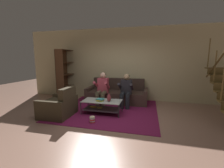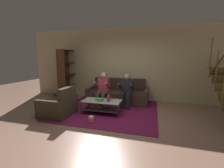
{
  "view_description": "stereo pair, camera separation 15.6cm",
  "coord_description": "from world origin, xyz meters",
  "px_view_note": "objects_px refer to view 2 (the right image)",
  "views": [
    {
      "loc": [
        1.05,
        -3.67,
        1.65
      ],
      "look_at": [
        -0.09,
        0.94,
        0.87
      ],
      "focal_mm": 24.0,
      "sensor_mm": 36.0,
      "label": 1
    },
    {
      "loc": [
        1.2,
        -3.63,
        1.65
      ],
      "look_at": [
        -0.09,
        0.94,
        0.87
      ],
      "focal_mm": 24.0,
      "sensor_mm": 36.0,
      "label": 2
    }
  ],
  "objects_px": {
    "popcorn_tub": "(91,119)",
    "person_seated_left": "(103,87)",
    "vase": "(109,98)",
    "person_seated_right": "(126,89)",
    "coffee_table": "(102,105)",
    "book_stack": "(100,100)",
    "bookshelf": "(67,82)",
    "couch": "(118,94)",
    "armchair": "(59,106)"
  },
  "relations": [
    {
      "from": "book_stack",
      "to": "coffee_table",
      "type": "bearing_deg",
      "value": 62.01
    },
    {
      "from": "armchair",
      "to": "popcorn_tub",
      "type": "relative_size",
      "value": 5.18
    },
    {
      "from": "person_seated_left",
      "to": "vase",
      "type": "height_order",
      "value": "person_seated_left"
    },
    {
      "from": "coffee_table",
      "to": "book_stack",
      "type": "xyz_separation_m",
      "value": [
        -0.03,
        -0.06,
        0.17
      ]
    },
    {
      "from": "person_seated_right",
      "to": "book_stack",
      "type": "distance_m",
      "value": 1.12
    },
    {
      "from": "couch",
      "to": "coffee_table",
      "type": "height_order",
      "value": "couch"
    },
    {
      "from": "person_seated_right",
      "to": "person_seated_left",
      "type": "bearing_deg",
      "value": 179.78
    },
    {
      "from": "armchair",
      "to": "person_seated_right",
      "type": "bearing_deg",
      "value": 36.89
    },
    {
      "from": "bookshelf",
      "to": "popcorn_tub",
      "type": "bearing_deg",
      "value": -45.98
    },
    {
      "from": "bookshelf",
      "to": "popcorn_tub",
      "type": "height_order",
      "value": "bookshelf"
    },
    {
      "from": "person_seated_right",
      "to": "coffee_table",
      "type": "height_order",
      "value": "person_seated_right"
    },
    {
      "from": "armchair",
      "to": "coffee_table",
      "type": "bearing_deg",
      "value": 23.61
    },
    {
      "from": "person_seated_right",
      "to": "vase",
      "type": "relative_size",
      "value": 4.9
    },
    {
      "from": "person_seated_right",
      "to": "armchair",
      "type": "distance_m",
      "value": 2.25
    },
    {
      "from": "armchair",
      "to": "popcorn_tub",
      "type": "distance_m",
      "value": 1.17
    },
    {
      "from": "book_stack",
      "to": "person_seated_right",
      "type": "bearing_deg",
      "value": 53.78
    },
    {
      "from": "bookshelf",
      "to": "armchair",
      "type": "distance_m",
      "value": 2.13
    },
    {
      "from": "couch",
      "to": "person_seated_right",
      "type": "relative_size",
      "value": 2.02
    },
    {
      "from": "couch",
      "to": "armchair",
      "type": "bearing_deg",
      "value": -125.69
    },
    {
      "from": "coffee_table",
      "to": "book_stack",
      "type": "bearing_deg",
      "value": -117.99
    },
    {
      "from": "bookshelf",
      "to": "popcorn_tub",
      "type": "distance_m",
      "value": 2.99
    },
    {
      "from": "person_seated_left",
      "to": "person_seated_right",
      "type": "xyz_separation_m",
      "value": [
        0.86,
        -0.0,
        -0.02
      ]
    },
    {
      "from": "coffee_table",
      "to": "armchair",
      "type": "relative_size",
      "value": 1.25
    },
    {
      "from": "vase",
      "to": "armchair",
      "type": "distance_m",
      "value": 1.49
    },
    {
      "from": "person_seated_left",
      "to": "coffee_table",
      "type": "relative_size",
      "value": 1.0
    },
    {
      "from": "coffee_table",
      "to": "popcorn_tub",
      "type": "bearing_deg",
      "value": -92.48
    },
    {
      "from": "book_stack",
      "to": "armchair",
      "type": "xyz_separation_m",
      "value": [
        -1.12,
        -0.44,
        -0.16
      ]
    },
    {
      "from": "coffee_table",
      "to": "book_stack",
      "type": "distance_m",
      "value": 0.18
    },
    {
      "from": "book_stack",
      "to": "bookshelf",
      "type": "relative_size",
      "value": 0.12
    },
    {
      "from": "couch",
      "to": "book_stack",
      "type": "bearing_deg",
      "value": -98.79
    },
    {
      "from": "coffee_table",
      "to": "person_seated_left",
      "type": "bearing_deg",
      "value": 106.38
    },
    {
      "from": "person_seated_left",
      "to": "armchair",
      "type": "height_order",
      "value": "person_seated_left"
    },
    {
      "from": "person_seated_left",
      "to": "bookshelf",
      "type": "height_order",
      "value": "bookshelf"
    },
    {
      "from": "bookshelf",
      "to": "person_seated_right",
      "type": "bearing_deg",
      "value": -11.43
    },
    {
      "from": "couch",
      "to": "coffee_table",
      "type": "bearing_deg",
      "value": -97.8
    },
    {
      "from": "person_seated_left",
      "to": "bookshelf",
      "type": "xyz_separation_m",
      "value": [
        -1.82,
        0.54,
        0.06
      ]
    },
    {
      "from": "couch",
      "to": "popcorn_tub",
      "type": "height_order",
      "value": "couch"
    },
    {
      "from": "couch",
      "to": "book_stack",
      "type": "distance_m",
      "value": 1.45
    },
    {
      "from": "couch",
      "to": "person_seated_left",
      "type": "distance_m",
      "value": 0.77
    },
    {
      "from": "person_seated_left",
      "to": "bookshelf",
      "type": "relative_size",
      "value": 0.58
    },
    {
      "from": "vase",
      "to": "person_seated_right",
      "type": "bearing_deg",
      "value": 66.61
    },
    {
      "from": "coffee_table",
      "to": "vase",
      "type": "relative_size",
      "value": 5.05
    },
    {
      "from": "armchair",
      "to": "popcorn_tub",
      "type": "bearing_deg",
      "value": -11.59
    },
    {
      "from": "person_seated_right",
      "to": "bookshelf",
      "type": "bearing_deg",
      "value": 168.57
    },
    {
      "from": "bookshelf",
      "to": "armchair",
      "type": "height_order",
      "value": "bookshelf"
    },
    {
      "from": "person_seated_right",
      "to": "couch",
      "type": "bearing_deg",
      "value": 128.63
    },
    {
      "from": "vase",
      "to": "person_seated_left",
      "type": "bearing_deg",
      "value": 118.91
    },
    {
      "from": "popcorn_tub",
      "to": "person_seated_left",
      "type": "bearing_deg",
      "value": 97.7
    },
    {
      "from": "couch",
      "to": "armchair",
      "type": "relative_size",
      "value": 2.45
    },
    {
      "from": "couch",
      "to": "popcorn_tub",
      "type": "bearing_deg",
      "value": -95.95
    }
  ]
}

